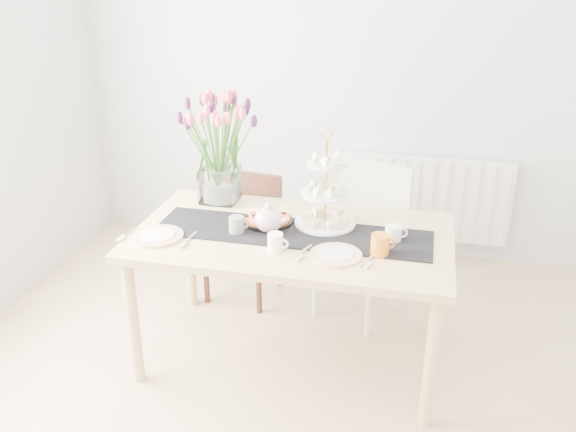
% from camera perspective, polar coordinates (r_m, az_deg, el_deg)
% --- Properties ---
extents(room_shell, '(4.50, 4.50, 4.50)m').
position_cam_1_polar(room_shell, '(2.13, -0.76, 2.56)').
color(room_shell, tan).
rests_on(room_shell, ground).
extents(radiator, '(1.20, 0.08, 0.60)m').
position_cam_1_polar(radiator, '(4.43, 12.49, 1.62)').
color(radiator, white).
rests_on(radiator, room_shell).
extents(dining_table, '(1.60, 0.90, 0.75)m').
position_cam_1_polar(dining_table, '(3.12, 0.38, -2.91)').
color(dining_table, tan).
rests_on(dining_table, ground).
extents(chair_brown, '(0.44, 0.44, 0.78)m').
position_cam_1_polar(chair_brown, '(3.89, -3.81, -1.02)').
color(chair_brown, '#3A1B15').
rests_on(chair_brown, ground).
extents(chair_white, '(0.58, 0.58, 0.92)m').
position_cam_1_polar(chair_white, '(3.68, 7.23, -1.13)').
color(chair_white, white).
rests_on(chair_white, ground).
extents(table_runner, '(1.40, 0.35, 0.01)m').
position_cam_1_polar(table_runner, '(3.08, 0.39, -1.57)').
color(table_runner, black).
rests_on(table_runner, dining_table).
extents(tulip_vase, '(0.72, 0.72, 0.62)m').
position_cam_1_polar(tulip_vase, '(3.38, -6.62, 7.74)').
color(tulip_vase, silver).
rests_on(tulip_vase, dining_table).
extents(cake_stand, '(0.32, 0.32, 0.46)m').
position_cam_1_polar(cake_stand, '(3.12, 3.54, 1.33)').
color(cake_stand, gold).
rests_on(cake_stand, dining_table).
extents(teapot, '(0.28, 0.25, 0.15)m').
position_cam_1_polar(teapot, '(3.07, -1.82, -0.33)').
color(teapot, white).
rests_on(teapot, dining_table).
extents(cream_jug, '(0.10, 0.10, 0.08)m').
position_cam_1_polar(cream_jug, '(3.03, 9.81, -1.65)').
color(cream_jug, white).
rests_on(cream_jug, dining_table).
extents(tart_tin, '(0.27, 0.27, 0.03)m').
position_cam_1_polar(tart_tin, '(3.19, -1.93, -0.43)').
color(tart_tin, black).
rests_on(tart_tin, dining_table).
extents(mug_grey, '(0.11, 0.11, 0.09)m').
position_cam_1_polar(mug_grey, '(3.08, -4.85, -0.87)').
color(mug_grey, gray).
rests_on(mug_grey, dining_table).
extents(mug_white, '(0.09, 0.09, 0.09)m').
position_cam_1_polar(mug_white, '(2.89, -1.20, -2.47)').
color(mug_white, white).
rests_on(mug_white, dining_table).
extents(mug_orange, '(0.12, 0.12, 0.10)m').
position_cam_1_polar(mug_orange, '(2.88, 8.60, -2.70)').
color(mug_orange, orange).
rests_on(mug_orange, dining_table).
extents(plate_left, '(0.28, 0.28, 0.01)m').
position_cam_1_polar(plate_left, '(3.11, -12.12, -1.85)').
color(plate_left, silver).
rests_on(plate_left, dining_table).
extents(plate_right, '(0.32, 0.32, 0.01)m').
position_cam_1_polar(plate_right, '(2.87, 4.49, -3.65)').
color(plate_right, white).
rests_on(plate_right, dining_table).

